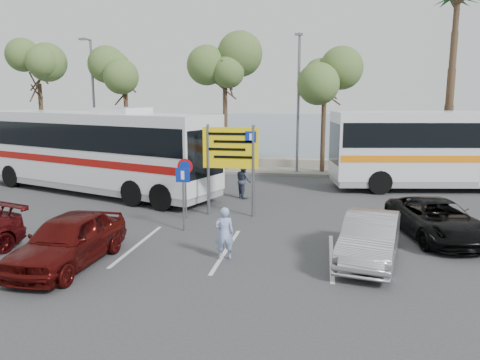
% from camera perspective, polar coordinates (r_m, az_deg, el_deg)
% --- Properties ---
extents(ground, '(120.00, 120.00, 0.00)m').
position_cam_1_polar(ground, '(15.94, -6.98, -7.00)').
color(ground, '#363639').
rests_on(ground, ground).
extents(kerb_strip, '(44.00, 2.40, 0.15)m').
position_cam_1_polar(kerb_strip, '(29.26, 1.10, 1.18)').
color(kerb_strip, gray).
rests_on(kerb_strip, ground).
extents(seawall, '(48.00, 0.80, 0.60)m').
position_cam_1_polar(seawall, '(31.18, 1.69, 2.16)').
color(seawall, gray).
rests_on(seawall, ground).
extents(sea, '(140.00, 140.00, 0.00)m').
position_cam_1_polar(sea, '(74.81, 6.74, 6.64)').
color(sea, '#405566').
rests_on(sea, ground).
extents(tree_far_left, '(3.20, 3.20, 7.60)m').
position_cam_1_polar(tree_far_left, '(34.07, -23.38, 12.20)').
color(tree_far_left, '#382619').
rests_on(tree_far_left, kerb_strip).
extents(tree_left, '(3.20, 3.20, 7.20)m').
position_cam_1_polar(tree_left, '(31.20, -13.88, 12.38)').
color(tree_left, '#382619').
rests_on(tree_left, kerb_strip).
extents(tree_mid, '(3.20, 3.20, 8.00)m').
position_cam_1_polar(tree_mid, '(29.22, -1.85, 14.11)').
color(tree_mid, '#382619').
rests_on(tree_mid, kerb_strip).
extents(tree_right, '(3.20, 3.20, 7.40)m').
position_cam_1_polar(tree_right, '(28.56, 10.33, 13.06)').
color(tree_right, '#382619').
rests_on(tree_right, kerb_strip).
extents(street_lamp_left, '(0.45, 1.15, 8.01)m').
position_cam_1_polar(street_lamp_left, '(31.60, -17.49, 9.63)').
color(street_lamp_left, slate).
rests_on(street_lamp_left, kerb_strip).
extents(street_lamp_right, '(0.45, 1.15, 8.01)m').
position_cam_1_polar(street_lamp_right, '(28.09, 7.12, 9.99)').
color(street_lamp_right, slate).
rests_on(street_lamp_right, kerb_strip).
extents(direction_sign, '(2.20, 0.12, 3.60)m').
position_cam_1_polar(direction_sign, '(18.22, -1.15, 3.08)').
color(direction_sign, slate).
rests_on(direction_sign, ground).
extents(sign_no_stop, '(0.60, 0.08, 2.35)m').
position_cam_1_polar(sign_no_stop, '(17.96, -6.68, 0.15)').
color(sign_no_stop, slate).
rests_on(sign_no_stop, ground).
extents(sign_parking, '(0.50, 0.07, 2.25)m').
position_cam_1_polar(sign_parking, '(16.37, -6.94, -1.23)').
color(sign_parking, slate).
rests_on(sign_parking, ground).
extents(lane_markings, '(12.02, 4.20, 0.01)m').
position_cam_1_polar(lane_markings, '(15.42, -12.17, -7.75)').
color(lane_markings, silver).
rests_on(lane_markings, ground).
extents(coach_bus_left, '(13.51, 7.25, 4.16)m').
position_cam_1_polar(coach_bus_left, '(23.92, -17.46, 3.14)').
color(coach_bus_left, silver).
rests_on(coach_bus_left, ground).
extents(coach_bus_right, '(13.70, 5.03, 4.18)m').
position_cam_1_polar(coach_bus_right, '(26.16, 25.99, 3.17)').
color(coach_bus_right, silver).
rests_on(coach_bus_right, ground).
extents(car_red, '(1.91, 4.40, 1.48)m').
position_cam_1_polar(car_red, '(14.01, -20.20, -6.87)').
color(car_red, '#4F0D0B').
rests_on(car_red, ground).
extents(suv_black, '(3.11, 4.98, 1.28)m').
position_cam_1_polar(suv_black, '(16.96, 22.86, -4.44)').
color(suv_black, black).
rests_on(suv_black, ground).
extents(car_silver_b, '(2.22, 4.36, 1.37)m').
position_cam_1_polar(car_silver_b, '(14.01, 15.56, -6.83)').
color(car_silver_b, '#9C9CA2').
rests_on(car_silver_b, ground).
extents(pedestrian_near, '(0.65, 0.53, 1.55)m').
position_cam_1_polar(pedestrian_near, '(13.65, -1.93, -6.50)').
color(pedestrian_near, '#8DA1CE').
rests_on(pedestrian_near, ground).
extents(pedestrian_far, '(0.96, 1.01, 1.65)m').
position_cam_1_polar(pedestrian_far, '(21.69, 0.43, -0.04)').
color(pedestrian_far, '#33394C').
rests_on(pedestrian_far, ground).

